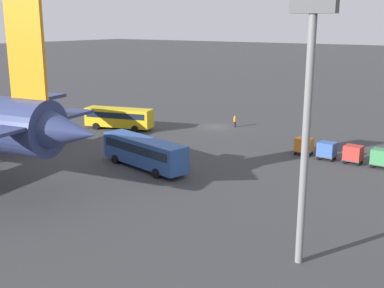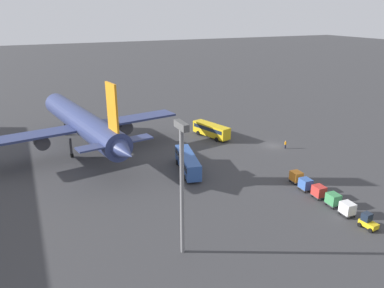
# 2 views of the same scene
# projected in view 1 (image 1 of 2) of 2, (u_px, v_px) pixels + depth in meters

# --- Properties ---
(ground_plane) EXTENTS (600.00, 600.00, 0.00)m
(ground_plane) POSITION_uv_depth(u_px,v_px,m) (216.00, 127.00, 73.45)
(ground_plane) COLOR #38383A
(shuttle_bus_near) EXTENTS (10.50, 5.33, 3.12)m
(shuttle_bus_near) POSITION_uv_depth(u_px,v_px,m) (119.00, 117.00, 71.37)
(shuttle_bus_near) COLOR gold
(shuttle_bus_near) RESTS_ON ground
(shuttle_bus_far) EXTENTS (11.94, 4.97, 3.28)m
(shuttle_bus_far) POSITION_uv_depth(u_px,v_px,m) (144.00, 151.00, 52.06)
(shuttle_bus_far) COLOR #2D5199
(shuttle_bus_far) RESTS_ON ground
(worker_person) EXTENTS (0.38, 0.38, 1.74)m
(worker_person) POSITION_uv_depth(u_px,v_px,m) (235.00, 121.00, 73.04)
(worker_person) COLOR #1E1E2D
(worker_person) RESTS_ON ground
(cargo_cart_green) EXTENTS (2.07, 1.77, 2.06)m
(cargo_cart_green) POSITION_uv_depth(u_px,v_px,m) (381.00, 157.00, 52.39)
(cargo_cart_green) COLOR #38383D
(cargo_cart_green) RESTS_ON ground
(cargo_cart_red) EXTENTS (2.07, 1.77, 2.06)m
(cargo_cart_red) POSITION_uv_depth(u_px,v_px,m) (353.00, 153.00, 53.96)
(cargo_cart_red) COLOR #38383D
(cargo_cart_red) RESTS_ON ground
(cargo_cart_blue) EXTENTS (2.07, 1.77, 2.06)m
(cargo_cart_blue) POSITION_uv_depth(u_px,v_px,m) (327.00, 150.00, 55.49)
(cargo_cart_blue) COLOR #38383D
(cargo_cart_blue) RESTS_ON ground
(cargo_cart_orange) EXTENTS (2.07, 1.77, 2.06)m
(cargo_cart_orange) POSITION_uv_depth(u_px,v_px,m) (304.00, 145.00, 57.54)
(cargo_cart_orange) COLOR #38383D
(cargo_cart_orange) RESTS_ON ground
(light_pole) EXTENTS (2.80, 0.70, 16.73)m
(light_pole) POSITION_uv_depth(u_px,v_px,m) (308.00, 108.00, 29.40)
(light_pole) COLOR slate
(light_pole) RESTS_ON ground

